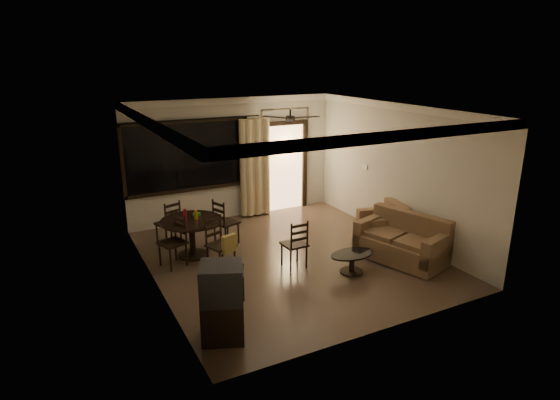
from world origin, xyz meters
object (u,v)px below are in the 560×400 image
dining_chair_west (174,251)px  sofa (403,243)px  dining_chair_south (221,253)px  coffee_table (352,260)px  side_chair (294,253)px  dining_chair_north (169,232)px  armchair (384,227)px  dining_chair_east (226,230)px  tv_cabinet (223,302)px  dining_table (192,227)px

dining_chair_west → sofa: (3.89, -1.71, 0.06)m
dining_chair_south → coffee_table: size_ratio=1.14×
coffee_table → side_chair: size_ratio=0.91×
coffee_table → dining_chair_west: bearing=147.7°
dining_chair_south → dining_chair_north: (-0.55, 1.55, -0.02)m
dining_chair_south → coffee_table: bearing=-50.3°
sofa → armchair: (0.24, 0.84, -0.01)m
dining_chair_south → dining_chair_west: bearing=124.5°
armchair → sofa: bearing=-93.2°
dining_chair_west → dining_chair_north: 1.04m
dining_chair_west → coffee_table: dining_chair_west is taller
dining_chair_east → tv_cabinet: (-1.24, -3.14, 0.26)m
dining_chair_south → dining_chair_north: size_ratio=1.00×
armchair → coffee_table: bearing=-135.7°
dining_chair_west → dining_chair_north: (0.18, 1.02, 0.00)m
dining_chair_south → side_chair: (1.21, -0.52, -0.03)m
dining_chair_east → side_chair: size_ratio=1.04×
dining_chair_south → sofa: bearing=-39.8°
dining_table → coffee_table: bearing=-41.3°
dining_table → dining_chair_north: bearing=109.5°
dining_chair_north → sofa: (3.71, -2.73, 0.06)m
dining_chair_north → side_chair: bearing=110.9°
dining_chair_west → armchair: size_ratio=0.98×
armchair → coffee_table: (-1.41, -0.86, -0.09)m
tv_cabinet → sofa: (3.90, 0.88, -0.20)m
coffee_table → side_chair: 1.04m
dining_chair_north → dining_chair_west: bearing=60.5°
dining_chair_north → dining_chair_east: bearing=136.8°
dining_table → dining_chair_north: size_ratio=1.23×
dining_chair_south → tv_cabinet: tv_cabinet is taller
tv_cabinet → sofa: size_ratio=0.61×
sofa → armchair: 0.87m
dining_chair_west → dining_chair_north: same height
tv_cabinet → armchair: (4.15, 1.72, -0.21)m
dining_chair_east → dining_chair_south: (-0.50, -1.09, 0.02)m
armchair → coffee_table: 1.65m
dining_chair_south → side_chair: 1.32m
sofa → side_chair: side_chair is taller
dining_chair_west → tv_cabinet: bearing=-19.6°
dining_chair_north → coffee_table: size_ratio=1.14×
dining_chair_north → dining_table: bearing=90.1°
side_chair → dining_chair_south: bearing=-24.6°
dining_chair_east → tv_cabinet: 3.39m
dining_table → tv_cabinet: 2.90m
dining_table → sofa: (3.45, -1.99, -0.23)m
dining_chair_north → armchair: dining_chair_north is taller
sofa → coffee_table: sofa is taller
tv_cabinet → side_chair: tv_cabinet is taller
dining_chair_south → tv_cabinet: bearing=-129.1°
armchair → dining_chair_east: bearing=166.9°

